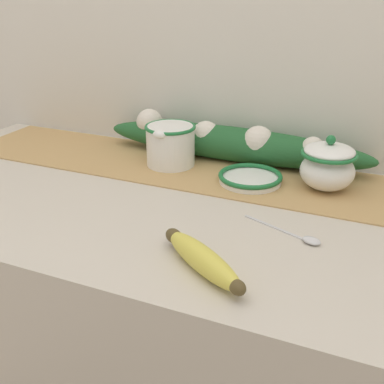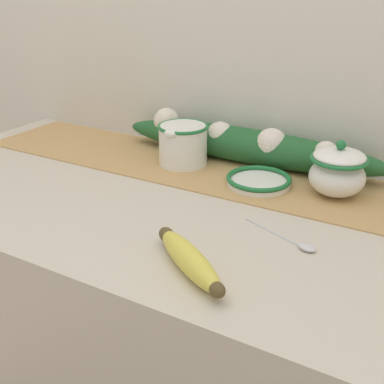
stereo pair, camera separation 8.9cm
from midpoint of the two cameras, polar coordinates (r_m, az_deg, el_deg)
name	(u,v)px [view 2 (the right image)]	position (r m, az deg, el deg)	size (l,w,h in m)	color
countertop	(191,372)	(1.22, 2.15, -20.59)	(1.44, 0.64, 0.89)	beige
back_wall	(264,28)	(1.19, 10.80, 18.55)	(2.24, 0.04, 2.40)	silver
table_runner	(230,174)	(1.11, 6.81, 2.10)	(1.33, 0.26, 0.00)	tan
cream_pitcher	(183,143)	(1.15, 1.19, 5.79)	(0.12, 0.14, 0.10)	white
sugar_bowl	(338,171)	(1.03, 19.29, 2.31)	(0.12, 0.12, 0.12)	white
small_dish	(259,180)	(1.06, 10.31, 1.31)	(0.14, 0.14, 0.02)	white
banana	(189,259)	(0.74, 3.11, -8.04)	(0.18, 0.14, 0.04)	#DBCC4C
spoon	(300,244)	(0.84, 15.74, -6.06)	(0.16, 0.07, 0.01)	silver
poinsettia_garland	(244,144)	(1.18, 8.34, 5.64)	(0.68, 0.09, 0.10)	#235B2D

